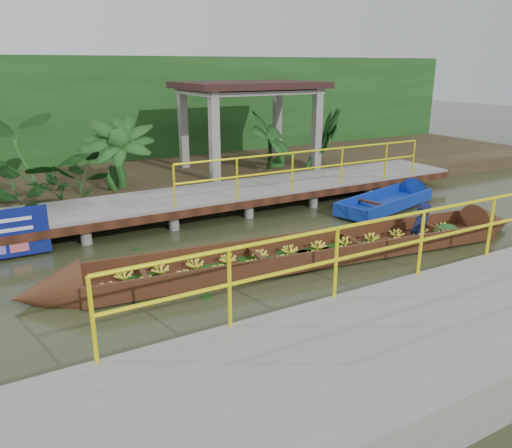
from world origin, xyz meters
TOP-DOWN VIEW (x-y plane):
  - ground at (0.00, 0.00)m, footprint 80.00×80.00m
  - land_strip at (0.00, 7.50)m, footprint 30.00×8.00m
  - far_dock at (0.02, 3.43)m, footprint 16.00×2.06m
  - near_dock at (1.00, -4.20)m, footprint 18.00×2.40m
  - pavilion at (3.00, 6.30)m, footprint 4.40×3.00m
  - foliage_backdrop at (0.00, 10.00)m, footprint 30.00×0.80m
  - vendor_boat at (0.93, -0.46)m, footprint 10.77×2.28m
  - moored_blue_boat at (5.40, 1.80)m, footprint 3.89×1.90m
  - tropical_plants at (-1.75, 5.30)m, footprint 14.51×1.51m

SIDE VIEW (x-z plane):
  - ground at x=0.00m, z-range 0.00..0.00m
  - moored_blue_boat at x=5.40m, z-range -0.29..0.61m
  - vendor_boat at x=0.93m, z-range -0.84..1.26m
  - land_strip at x=0.00m, z-range 0.00..0.45m
  - near_dock at x=1.00m, z-range -0.56..1.16m
  - far_dock at x=0.02m, z-range -0.35..1.30m
  - tropical_plants at x=-1.75m, z-range 0.45..2.34m
  - foliage_backdrop at x=0.00m, z-range 0.00..4.00m
  - pavilion at x=3.00m, z-range 1.32..4.32m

